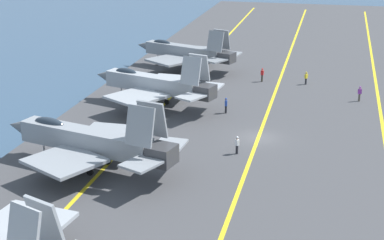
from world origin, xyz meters
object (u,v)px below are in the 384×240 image
at_px(crew_purple_vest, 360,93).
at_px(parked_jet_third, 154,84).
at_px(crew_red_vest, 262,74).
at_px(crew_blue_vest, 226,105).
at_px(parked_jet_second, 89,140).
at_px(parked_jet_fourth, 185,52).
at_px(crew_yellow_vest, 306,77).
at_px(crew_white_vest, 237,144).

bearing_deg(crew_purple_vest, parked_jet_third, 108.17).
distance_m(crew_red_vest, crew_blue_vest, 14.26).
bearing_deg(crew_blue_vest, parked_jet_second, 153.31).
bearing_deg(parked_jet_fourth, crew_yellow_vest, -103.12).
relative_size(crew_blue_vest, crew_white_vest, 1.03).
xyz_separation_m(parked_jet_fourth, crew_yellow_vest, (-4.02, -17.23, -1.66)).
height_order(parked_jet_second, crew_white_vest, parked_jet_second).
relative_size(parked_jet_third, crew_purple_vest, 8.78).
height_order(crew_yellow_vest, crew_blue_vest, crew_blue_vest).
distance_m(parked_jet_second, parked_jet_third, 18.10).
relative_size(parked_jet_third, parked_jet_fourth, 0.98).
distance_m(crew_purple_vest, crew_white_vest, 22.66).
relative_size(crew_yellow_vest, crew_blue_vest, 0.95).
bearing_deg(crew_blue_vest, crew_white_vest, -164.75).
relative_size(crew_red_vest, crew_white_vest, 1.06).
bearing_deg(parked_jet_fourth, crew_red_vest, -109.23).
height_order(parked_jet_third, crew_blue_vest, parked_jet_third).
bearing_deg(crew_blue_vest, crew_red_vest, -9.31).
height_order(parked_jet_fourth, crew_purple_vest, parked_jet_fourth).
distance_m(parked_jet_third, crew_blue_vest, 8.62).
relative_size(parked_jet_second, crew_white_vest, 10.08).
relative_size(parked_jet_fourth, crew_yellow_vest, 9.71).
xyz_separation_m(parked_jet_third, crew_red_vest, (13.58, -10.74, -1.70)).
xyz_separation_m(parked_jet_second, crew_blue_vest, (17.60, -8.85, -1.61)).
distance_m(parked_jet_fourth, crew_yellow_vest, 17.77).
xyz_separation_m(parked_jet_fourth, crew_purple_vest, (-10.02, -23.80, -1.58)).
bearing_deg(parked_jet_third, crew_red_vest, -38.35).
distance_m(parked_jet_second, crew_red_vest, 33.61).
relative_size(crew_blue_vest, crew_purple_vest, 0.97).
height_order(parked_jet_fourth, crew_yellow_vest, parked_jet_fourth).
height_order(crew_red_vest, crew_yellow_vest, crew_red_vest).
distance_m(parked_jet_third, crew_red_vest, 17.39).
bearing_deg(parked_jet_second, crew_blue_vest, -26.69).
distance_m(parked_jet_second, parked_jet_fourth, 35.68).
xyz_separation_m(parked_jet_second, crew_red_vest, (31.67, -11.15, -1.59)).
xyz_separation_m(parked_jet_fourth, crew_blue_vest, (-18.08, -9.19, -1.61)).
relative_size(parked_jet_second, parked_jet_third, 1.08).
bearing_deg(crew_white_vest, parked_jet_fourth, 22.63).
bearing_deg(crew_white_vest, crew_purple_vest, -30.46).
distance_m(parked_jet_fourth, crew_blue_vest, 20.34).
bearing_deg(crew_purple_vest, parked_jet_second, 137.56).
relative_size(crew_yellow_vest, crew_white_vest, 0.98).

